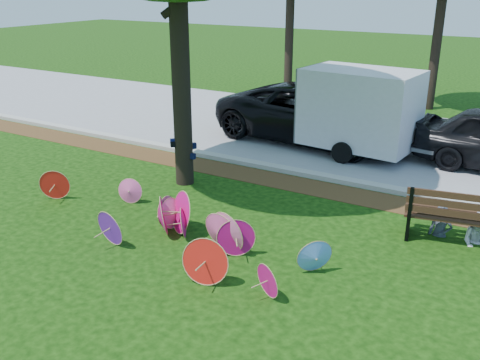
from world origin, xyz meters
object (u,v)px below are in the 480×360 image
object	(u,v)px
black_van	(317,114)
cargo_trailer	(360,108)
park_bench	(461,215)
person_left	(443,207)
parasol_pile	(184,225)

from	to	relation	value
black_van	cargo_trailer	xyz separation A→B (m)	(1.56, -0.64, 0.50)
park_bench	person_left	world-z (taller)	person_left
cargo_trailer	park_bench	size ratio (longest dim) A/B	1.45
cargo_trailer	park_bench	xyz separation A→B (m)	(3.50, -4.29, -0.82)
parasol_pile	cargo_trailer	bearing A→B (deg)	81.55
black_van	park_bench	bearing A→B (deg)	-129.05
parasol_pile	park_bench	world-z (taller)	park_bench
cargo_trailer	park_bench	distance (m)	5.59
cargo_trailer	park_bench	world-z (taller)	cargo_trailer
park_bench	person_left	bearing A→B (deg)	161.12
black_van	cargo_trailer	distance (m)	1.76
parasol_pile	park_bench	xyz separation A→B (m)	(4.54, 2.74, 0.18)
parasol_pile	person_left	bearing A→B (deg)	33.65
black_van	cargo_trailer	size ratio (longest dim) A/B	2.04
black_van	cargo_trailer	world-z (taller)	cargo_trailer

